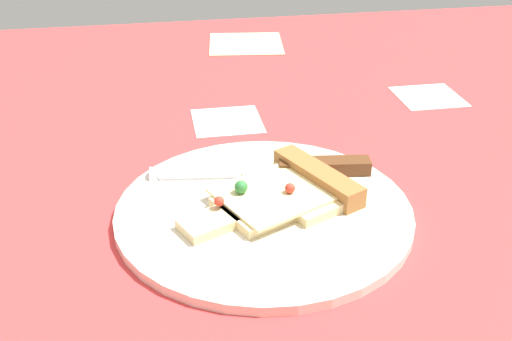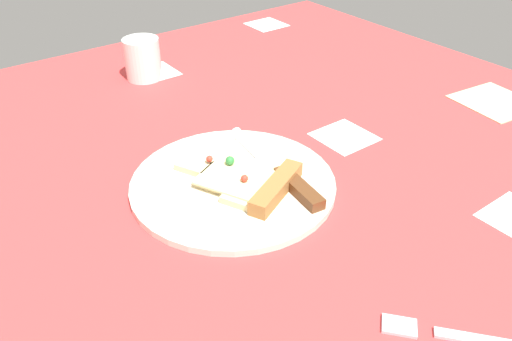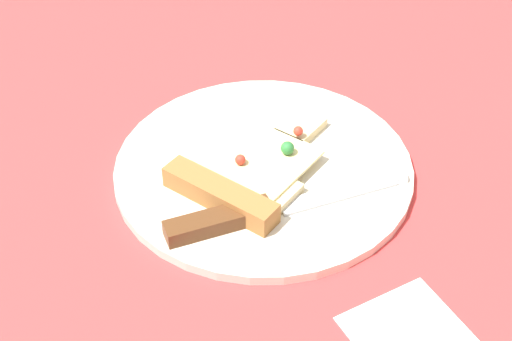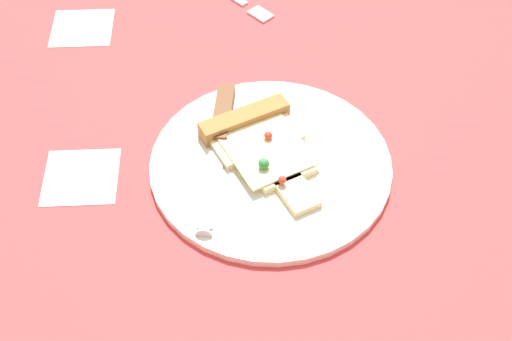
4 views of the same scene
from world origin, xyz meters
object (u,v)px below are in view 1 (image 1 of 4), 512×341
Objects in this scene: pizza_slice at (284,192)px; knife at (282,169)px; napkin at (246,43)px; plate at (264,211)px.

pizza_slice is 0.79× the size of knife.
napkin is at bearing 2.87° from knife.
pizza_slice reaches higher than plate.
napkin is (-55.78, 7.30, -0.31)cm from plate.
pizza_slice is 5.30cm from knife.
plate is 1.24× the size of knife.
napkin is at bearing -30.36° from pizza_slice.
knife is 1.85× the size of napkin.
plate is 7.21cm from knife.
pizza_slice reaches higher than napkin.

